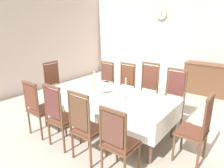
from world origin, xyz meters
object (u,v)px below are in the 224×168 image
bowl_near_left (135,91)px  bowl_far_left (68,92)px  chair_south_c (86,126)px  bowl_near_right (106,83)px  chair_north_c (147,90)px  bowl_far_right (62,89)px  spoon_primary (141,92)px  chair_south_a (39,107)px  soup_tureen (104,87)px  chair_south_b (60,115)px  chair_head_west (56,86)px  mounted_clock (162,14)px  dining_table (109,97)px  candlestick_west (94,82)px  candlestick_east (126,90)px  spoon_secondary (102,82)px  sideboard (210,80)px  chair_south_d (118,141)px  chair_head_east (197,128)px  chair_north_d (173,97)px  chair_north_b (125,87)px  chair_north_a (105,83)px

bowl_near_left → bowl_far_left: bearing=-138.9°
chair_south_c → bowl_near_right: chair_south_c is taller
chair_south_c → chair_north_c: 1.92m
bowl_far_right → spoon_primary: size_ratio=1.06×
chair_south_a → soup_tureen: chair_south_a is taller
chair_south_b → chair_head_west: 1.66m
soup_tureen → mounted_clock: mounted_clock is taller
chair_south_b → chair_south_a: bearing=179.6°
dining_table → chair_north_c: chair_north_c is taller
chair_head_west → candlestick_west: size_ratio=3.03×
chair_south_b → chair_south_c: size_ratio=0.99×
candlestick_west → bowl_near_left: (0.71, 0.40, -0.14)m
bowl_far_right → candlestick_east: bearing=17.9°
chair_north_c → candlestick_west: size_ratio=3.18×
dining_table → spoon_secondary: (-0.57, 0.47, 0.08)m
dining_table → soup_tureen: size_ratio=9.05×
sideboard → mounted_clock: bearing=-8.0°
chair_south_c → spoon_secondary: chair_south_c is taller
candlestick_east → bowl_near_right: size_ratio=2.00×
chair_south_d → mounted_clock: (-1.52, 4.48, 1.71)m
dining_table → soup_tureen: bearing=-180.0°
spoon_primary → bowl_far_left: bearing=-132.7°
chair_north_c → candlestick_west: bearing=54.9°
candlestick_west → sideboard: candlestick_west is taller
candlestick_west → bowl_near_left: bearing=29.6°
chair_head_east → candlestick_west: size_ratio=2.92×
soup_tureen → spoon_secondary: bearing=132.5°
candlestick_east → bowl_far_right: bearing=-162.1°
chair_north_d → bowl_far_right: bearing=37.5°
chair_north_b → bowl_near_left: size_ratio=6.85×
mounted_clock → bowl_far_right: bearing=-93.9°
candlestick_west → bowl_near_right: size_ratio=2.00×
chair_head_west → chair_south_d: bearing=69.4°
chair_north_d → sideboard: (0.22, 2.32, -0.13)m
spoon_secondary → chair_head_east: bearing=1.4°
dining_table → chair_north_b: 1.00m
candlestick_east → mounted_clock: bearing=105.8°
chair_north_a → chair_south_d: bearing=133.2°
chair_south_d → bowl_far_left: chair_south_d is taller
chair_north_a → sideboard: chair_north_a is taller
soup_tureen → bowl_near_left: size_ratio=1.65×
chair_head_west → bowl_far_right: (0.75, -0.41, 0.18)m
chair_south_c → chair_north_b: bearing=107.0°
chair_south_b → soup_tureen: (0.15, 0.96, 0.27)m
bowl_near_right → chair_north_d: bearing=20.9°
chair_south_d → chair_head_east: size_ratio=0.95×
bowl_near_left → mounted_clock: mounted_clock is taller
chair_south_b → spoon_primary: 1.58m
bowl_far_left → chair_head_east: bearing=11.2°
bowl_near_right → candlestick_east: bearing=-28.6°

